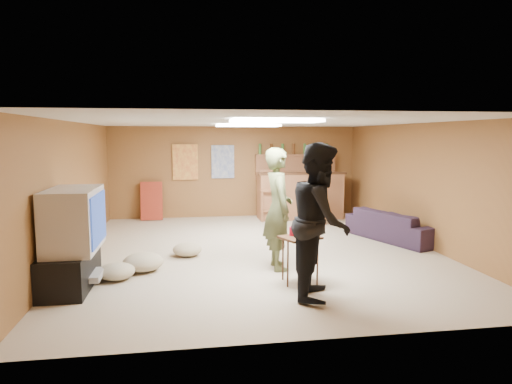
{
  "coord_description": "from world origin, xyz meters",
  "views": [
    {
      "loc": [
        -1.23,
        -7.57,
        1.96
      ],
      "look_at": [
        0.0,
        0.2,
        1.0
      ],
      "focal_mm": 32.0,
      "sensor_mm": 36.0,
      "label": 1
    }
  ],
  "objects": [
    {
      "name": "tv_body",
      "position": [
        -2.65,
        -1.5,
        0.9
      ],
      "size": [
        0.6,
        1.1,
        0.8
      ],
      "primitive_type": "cube",
      "color": "#B2B2B7",
      "rests_on": "tv_stand"
    },
    {
      "name": "poster_left",
      "position": [
        -1.2,
        3.46,
        1.35
      ],
      "size": [
        0.6,
        0.03,
        0.85
      ],
      "primitive_type": "cube",
      "color": "#BF3F26",
      "rests_on": "wall_back"
    },
    {
      "name": "poster_right",
      "position": [
        -0.3,
        3.46,
        1.35
      ],
      "size": [
        0.55,
        0.03,
        0.8
      ],
      "primitive_type": "cube",
      "color": "#334C99",
      "rests_on": "wall_back"
    },
    {
      "name": "sofa",
      "position": [
        2.7,
        0.44,
        0.28
      ],
      "size": [
        1.37,
        2.07,
        0.56
      ],
      "primitive_type": "imported",
      "rotation": [
        0.0,
        0.0,
        1.92
      ],
      "color": "black",
      "rests_on": "ground"
    },
    {
      "name": "bar_backing",
      "position": [
        1.5,
        3.42,
        1.2
      ],
      "size": [
        2.0,
        0.14,
        0.6
      ],
      "primitive_type": "cube",
      "color": "brown",
      "rests_on": "bar_counter"
    },
    {
      "name": "cup_blue",
      "position": [
        0.41,
        -1.65,
        0.69
      ],
      "size": [
        0.08,
        0.08,
        0.1
      ],
      "primitive_type": "cylinder",
      "rotation": [
        0.0,
        0.0,
        -0.13
      ],
      "color": "navy",
      "rests_on": "tray_table"
    },
    {
      "name": "bar_shelf",
      "position": [
        1.5,
        3.4,
        1.5
      ],
      "size": [
        2.0,
        0.18,
        0.05
      ],
      "primitive_type": "cube",
      "color": "brown",
      "rests_on": "bar_backing"
    },
    {
      "name": "ceiling",
      "position": [
        0.0,
        0.0,
        2.2
      ],
      "size": [
        6.0,
        7.0,
        0.02
      ],
      "primitive_type": "cube",
      "color": "silver",
      "rests_on": "ground"
    },
    {
      "name": "ceiling_panel_back",
      "position": [
        0.0,
        1.2,
        2.17
      ],
      "size": [
        1.2,
        0.6,
        0.04
      ],
      "primitive_type": "cube",
      "color": "white",
      "rests_on": "ceiling"
    },
    {
      "name": "wall_back",
      "position": [
        0.0,
        3.5,
        1.1
      ],
      "size": [
        6.0,
        0.02,
        2.2
      ],
      "primitive_type": "cube",
      "color": "brown",
      "rests_on": "ground"
    },
    {
      "name": "cushion_mid",
      "position": [
        -1.2,
        -0.13,
        0.11
      ],
      "size": [
        0.56,
        0.56,
        0.21
      ],
      "primitive_type": "ellipsoid",
      "rotation": [
        0.0,
        0.0,
        -0.19
      ],
      "color": "tan",
      "rests_on": "ground"
    },
    {
      "name": "wall_left",
      "position": [
        -3.0,
        0.0,
        1.1
      ],
      "size": [
        0.02,
        7.0,
        2.2
      ],
      "primitive_type": "cube",
      "color": "brown",
      "rests_on": "ground"
    },
    {
      "name": "wall_right",
      "position": [
        3.0,
        0.0,
        1.1
      ],
      "size": [
        0.02,
        7.0,
        2.2
      ],
      "primitive_type": "cube",
      "color": "brown",
      "rests_on": "ground"
    },
    {
      "name": "cup_red_far",
      "position": [
        0.39,
        -1.84,
        0.7
      ],
      "size": [
        0.1,
        0.1,
        0.12
      ],
      "primitive_type": "cylinder",
      "rotation": [
        0.0,
        0.0,
        0.21
      ],
      "color": "red",
      "rests_on": "tray_table"
    },
    {
      "name": "cup_red_near",
      "position": [
        0.19,
        -1.71,
        0.69
      ],
      "size": [
        0.11,
        0.11,
        0.12
      ],
      "primitive_type": "cylinder",
      "rotation": [
        0.0,
        0.0,
        0.36
      ],
      "color": "red",
      "rests_on": "tray_table"
    },
    {
      "name": "wall_front",
      "position": [
        0.0,
        -3.5,
        1.1
      ],
      "size": [
        6.0,
        0.02,
        2.2
      ],
      "primitive_type": "cube",
      "color": "brown",
      "rests_on": "ground"
    },
    {
      "name": "cushion_near_tv",
      "position": [
        -1.85,
        -0.89,
        0.13
      ],
      "size": [
        0.73,
        0.73,
        0.26
      ],
      "primitive_type": "ellipsoid",
      "rotation": [
        0.0,
        0.0,
        0.29
      ],
      "color": "tan",
      "rests_on": "ground"
    },
    {
      "name": "bottle_row",
      "position": [
        1.44,
        3.38,
        1.65
      ],
      "size": [
        1.76,
        0.08,
        0.26
      ],
      "primitive_type": null,
      "color": "#3F7233",
      "rests_on": "bar_shelf"
    },
    {
      "name": "bar_counter",
      "position": [
        1.5,
        2.95,
        0.55
      ],
      "size": [
        2.0,
        0.6,
        1.1
      ],
      "primitive_type": "cube",
      "color": "brown",
      "rests_on": "ground"
    },
    {
      "name": "person_olive",
      "position": [
        0.13,
        -1.06,
        0.9
      ],
      "size": [
        0.45,
        0.67,
        1.8
      ],
      "primitive_type": "imported",
      "rotation": [
        0.0,
        0.0,
        1.6
      ],
      "color": "#4F5632",
      "rests_on": "ground"
    },
    {
      "name": "bar_stool_left",
      "position": [
        0.66,
        2.73,
        0.64
      ],
      "size": [
        0.49,
        0.49,
        1.28
      ],
      "primitive_type": null,
      "rotation": [
        0.0,
        0.0,
        0.23
      ],
      "color": "brown",
      "rests_on": "ground"
    },
    {
      "name": "dvd_box",
      "position": [
        -2.5,
        -1.5,
        0.15
      ],
      "size": [
        0.35,
        0.5,
        0.08
      ],
      "primitive_type": "cube",
      "color": "#B2B2B7",
      "rests_on": "tv_stand"
    },
    {
      "name": "tray_table",
      "position": [
        0.28,
        -1.78,
        0.32
      ],
      "size": [
        0.6,
        0.55,
        0.64
      ],
      "primitive_type": "cube",
      "rotation": [
        0.0,
        0.0,
        0.39
      ],
      "color": "#3C2213",
      "rests_on": "ground"
    },
    {
      "name": "ground",
      "position": [
        0.0,
        0.0,
        0.0
      ],
      "size": [
        7.0,
        7.0,
        0.0
      ],
      "primitive_type": "plane",
      "color": "tan",
      "rests_on": "ground"
    },
    {
      "name": "bar_lip",
      "position": [
        1.5,
        2.7,
        1.1
      ],
      "size": [
        2.1,
        0.12,
        0.05
      ],
      "primitive_type": "cube",
      "color": "#3C2213",
      "rests_on": "bar_counter"
    },
    {
      "name": "tv_stand",
      "position": [
        -2.72,
        -1.5,
        0.25
      ],
      "size": [
        0.55,
        1.3,
        0.5
      ],
      "primitive_type": "cube",
      "color": "black",
      "rests_on": "ground"
    },
    {
      "name": "ceiling_panel_front",
      "position": [
        0.0,
        -1.5,
        2.17
      ],
      "size": [
        1.2,
        0.6,
        0.04
      ],
      "primitive_type": "cube",
      "color": "white",
      "rests_on": "ceiling"
    },
    {
      "name": "tv_screen",
      "position": [
        -2.34,
        -1.5,
        0.9
      ],
      "size": [
        0.02,
        0.95,
        0.65
      ],
      "primitive_type": "cube",
      "color": "navy",
      "rests_on": "tv_body"
    },
    {
      "name": "folding_chair_stack",
      "position": [
        -2.0,
        3.3,
        0.45
      ],
      "size": [
        0.5,
        0.26,
        0.91
      ],
      "primitive_type": "cube",
      "rotation": [
        -0.14,
        0.0,
        0.0
      ],
      "color": "#9C2E1C",
      "rests_on": "ground"
    },
    {
      "name": "cushion_far",
      "position": [
        -2.18,
        -1.25,
        0.11
      ],
      "size": [
        0.55,
        0.55,
        0.23
      ],
      "primitive_type": "ellipsoid",
      "rotation": [
        0.0,
        0.0,
        0.11
      ],
      "color": "tan",
      "rests_on": "ground"
    },
    {
      "name": "bar_stool_right",
      "position": [
        1.74,
        2.19,
        0.61
      ],
      "size": [
        0.42,
        0.42,
        1.22
      ],
      "primitive_type": null,
      "rotation": [
        0.0,
        0.0,
        -0.08
      ],
      "color": "brown",
      "rests_on": "ground"
    },
    {
      "name": "person_black",
      "position": [
        0.4,
        -2.31,
        0.95
      ],
      "size": [
        0.99,
        1.11,
        1.89
      ],
      "primitive_type": "imported",
      "rotation": [
        0.0,
        0.0,
        1.22
      ],
      "color": "black",
      "rests_on": "ground"
    }
  ]
}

